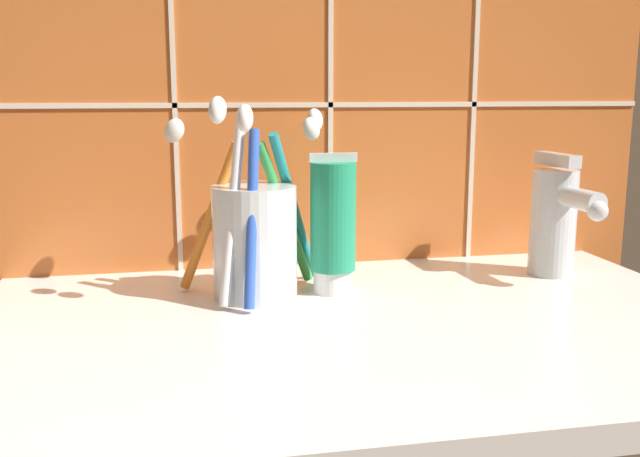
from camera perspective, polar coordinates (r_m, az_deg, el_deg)
The scene contains 5 objects.
sink_counter at distance 57.47cm, azimuth 3.39°, elevation -8.33°, with size 62.17×39.91×2.00cm, color silver.
tile_wall_backsplash at distance 74.07cm, azimuth -0.49°, elevation 14.43°, with size 72.17×1.72×48.86cm.
toothbrush_cup at distance 62.60cm, azimuth -5.23°, elevation -0.49°, with size 15.64×13.04×17.75cm.
toothpaste_tube at distance 63.54cm, azimuth 1.05°, elevation 0.29°, with size 4.28×4.08×12.62cm.
sink_faucet at distance 73.17cm, azimuth 18.40°, elevation 0.86°, with size 4.43×10.68×12.03cm.
Camera 1 is at (-13.96, -52.41, 19.99)cm, focal length 40.00 mm.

